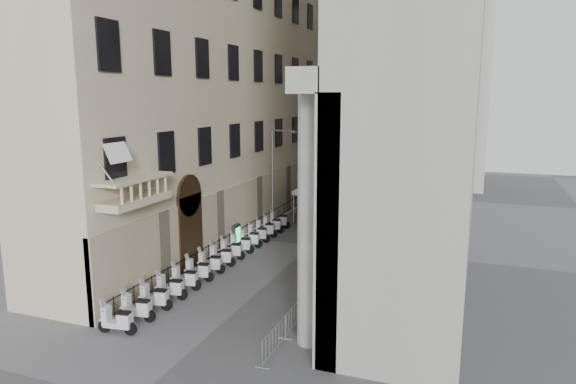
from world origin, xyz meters
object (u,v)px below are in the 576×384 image
object	(u,v)px
security_tent	(317,186)
pedestrian_a	(324,216)
scooter_0	(118,334)
pedestrian_b	(371,220)
street_lamp	(275,171)
info_kiosk	(236,237)

from	to	relation	value
security_tent	pedestrian_a	distance (m)	2.86
scooter_0	pedestrian_b	xyz separation A→B (m)	(6.65, 20.66, 0.78)
pedestrian_a	pedestrian_b	world-z (taller)	pedestrian_a
security_tent	scooter_0	bearing A→B (deg)	-95.09
street_lamp	pedestrian_a	world-z (taller)	street_lamp
security_tent	pedestrian_b	size ratio (longest dim) A/B	2.66
info_kiosk	pedestrian_b	xyz separation A→B (m)	(7.19, 8.13, -0.09)
street_lamp	info_kiosk	xyz separation A→B (m)	(-0.24, -6.23, -3.55)
pedestrian_b	security_tent	bearing A→B (deg)	-9.20
street_lamp	pedestrian_b	bearing A→B (deg)	38.16
info_kiosk	pedestrian_a	world-z (taller)	pedestrian_a
info_kiosk	pedestrian_a	bearing A→B (deg)	64.93
pedestrian_b	street_lamp	bearing A→B (deg)	23.12
scooter_0	security_tent	distance (m)	22.36
scooter_0	street_lamp	distance (m)	19.27
security_tent	pedestrian_a	bearing A→B (deg)	-57.27
info_kiosk	pedestrian_b	size ratio (longest dim) A/B	1.11
info_kiosk	pedestrian_b	world-z (taller)	info_kiosk
street_lamp	scooter_0	bearing A→B (deg)	-66.21
security_tent	pedestrian_b	xyz separation A→B (m)	(4.68, -1.43, -2.04)
scooter_0	street_lamp	xyz separation A→B (m)	(-0.30, 18.76, 4.42)
street_lamp	info_kiosk	bearing A→B (deg)	-69.36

